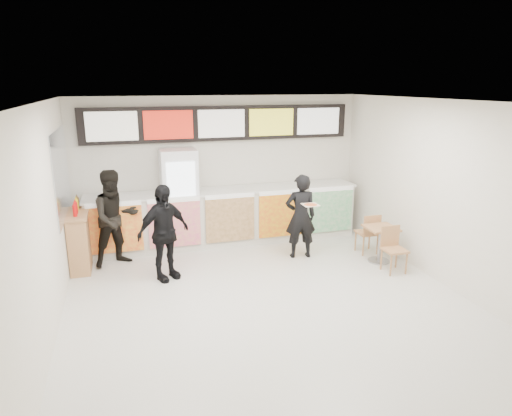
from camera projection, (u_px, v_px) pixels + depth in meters
name	position (u px, v px, depth m)	size (l,w,h in m)	color
floor	(274.00, 310.00, 6.74)	(7.00, 7.00, 0.00)	beige
ceiling	(276.00, 102.00, 5.95)	(7.00, 7.00, 0.00)	white
wall_back	(221.00, 169.00, 9.58)	(6.00, 6.00, 0.00)	silver
wall_left	(41.00, 232.00, 5.52)	(7.00, 7.00, 0.00)	silver
wall_right	(455.00, 198.00, 7.18)	(7.00, 7.00, 0.00)	silver
service_counter	(226.00, 216.00, 9.45)	(5.56, 0.77, 1.14)	silver
menu_board	(221.00, 123.00, 9.25)	(5.50, 0.14, 0.70)	black
drinks_fridge	(180.00, 199.00, 9.09)	(0.70, 0.67, 2.00)	white
mirror_panel	(61.00, 174.00, 7.72)	(0.01, 2.00, 1.50)	#B2B7BF
customer_main	(301.00, 216.00, 8.61)	(0.59, 0.39, 1.62)	black
customer_left	(115.00, 218.00, 8.23)	(0.86, 0.67, 1.77)	black
customer_mid	(164.00, 233.00, 7.61)	(0.97, 0.40, 1.65)	black
pizza_slice	(311.00, 204.00, 8.10)	(0.36, 0.36, 0.02)	beige
cafe_table	(380.00, 238.00, 8.45)	(0.56, 1.39, 0.81)	tan
condiment_ledge	(80.00, 240.00, 8.13)	(0.38, 0.93, 1.25)	tan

